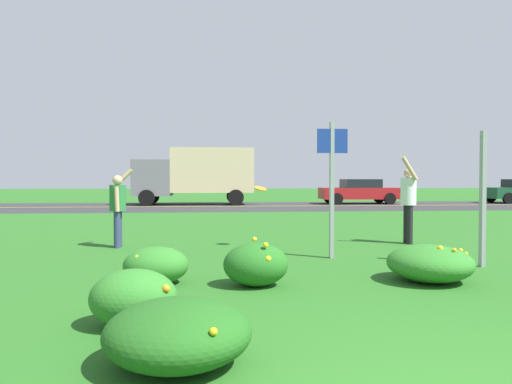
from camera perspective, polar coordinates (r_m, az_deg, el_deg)
ground_plane at (r=14.02m, az=1.29°, el=-4.39°), size 120.00×120.00×0.00m
highway_strip at (r=25.39m, az=-1.71°, el=-1.72°), size 120.00×8.81×0.01m
highway_center_stripe at (r=25.38m, az=-1.71°, el=-1.71°), size 120.00×0.16×0.00m
daylily_clump_mid_right at (r=4.95m, az=-14.46°, el=-12.16°), size 0.85×0.75×0.56m
daylily_clump_front_right at (r=3.91m, az=-9.32°, el=-16.30°), size 1.16×1.16×0.51m
daylily_clump_mid_left at (r=6.52m, az=-0.02°, el=-8.67°), size 0.89×0.75×0.65m
daylily_clump_front_left at (r=6.80m, az=-11.90°, el=-8.59°), size 0.90×0.75×0.52m
daylily_clump_mid_center at (r=7.25m, az=20.12°, el=-8.01°), size 1.19×1.22×0.54m
sign_post_near_path at (r=8.81m, az=9.09°, el=1.95°), size 0.56×0.10×2.50m
sign_post_by_roadside at (r=8.71m, az=25.53°, el=-0.76°), size 0.07×0.10×2.25m
person_thrower_green_shirt at (r=10.51m, az=-16.22°, el=-1.42°), size 0.46×0.48×1.68m
person_catcher_white_shirt at (r=11.21m, az=17.78°, el=-0.72°), size 0.42×0.48×1.96m
frisbee_orange at (r=10.12m, az=0.50°, el=0.42°), size 0.29×0.27×0.16m
car_red_center_left at (r=28.63m, az=12.27°, el=0.09°), size 4.50×2.00×1.45m
box_truck_gray at (r=27.29m, az=-7.16°, el=2.28°), size 6.70×2.46×3.20m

